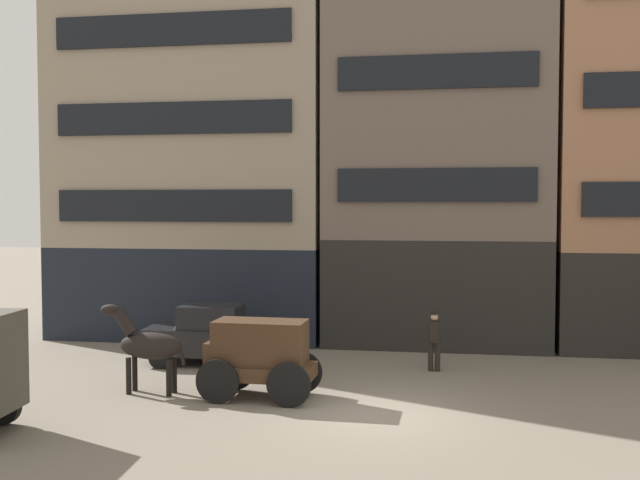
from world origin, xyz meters
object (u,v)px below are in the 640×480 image
sedan_dark (208,334)px  pedestrian_officer (434,338)px  draft_horse (148,345)px  cargo_wagon (259,353)px

sedan_dark → pedestrian_officer: (6.86, 0.15, 0.07)m
draft_horse → sedan_dark: draft_horse is taller
cargo_wagon → pedestrian_officer: bearing=40.9°
cargo_wagon → draft_horse: size_ratio=1.26×
pedestrian_officer → cargo_wagon: bearing=-139.1°
draft_horse → pedestrian_officer: bearing=27.3°
cargo_wagon → sedan_dark: 4.41m
draft_horse → pedestrian_officer: size_ratio=1.31×
cargo_wagon → sedan_dark: cargo_wagon is taller
pedestrian_officer → draft_horse: bearing=-152.7°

